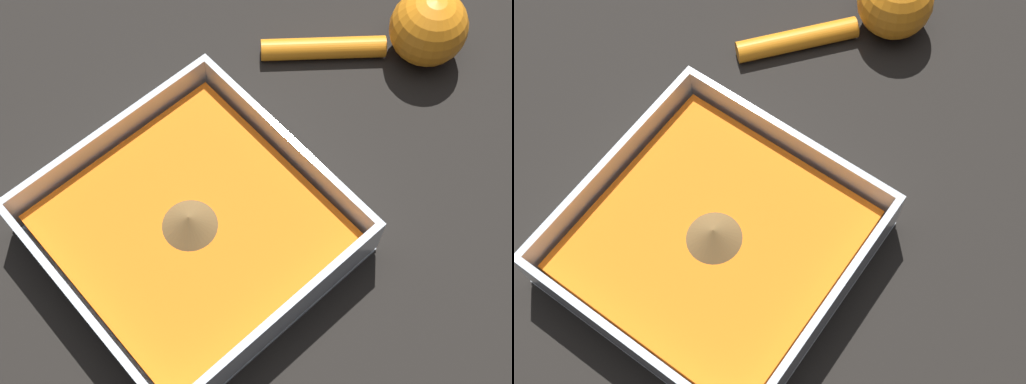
% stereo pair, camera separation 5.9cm
% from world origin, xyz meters
% --- Properties ---
extents(ground_plane, '(4.00, 4.00, 0.00)m').
position_xyz_m(ground_plane, '(0.00, 0.00, 0.00)').
color(ground_plane, black).
extents(square_dish, '(0.22, 0.22, 0.05)m').
position_xyz_m(square_dish, '(-0.02, 0.01, 0.02)').
color(square_dish, silver).
rests_on(square_dish, ground_plane).
extents(lemon_squeezer, '(0.16, 0.14, 0.07)m').
position_xyz_m(lemon_squeezer, '(-0.30, 0.00, 0.03)').
color(lemon_squeezer, orange).
rests_on(lemon_squeezer, ground_plane).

